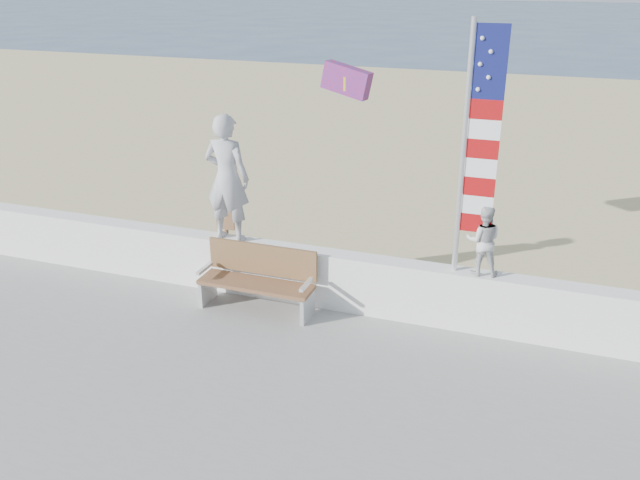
% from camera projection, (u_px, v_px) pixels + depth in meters
% --- Properties ---
extents(ground, '(220.00, 220.00, 0.00)m').
position_uv_depth(ground, '(261.00, 378.00, 9.15)').
color(ground, '#314863').
rests_on(ground, ground).
extents(sand, '(90.00, 40.00, 0.08)m').
position_uv_depth(sand, '(409.00, 186.00, 16.98)').
color(sand, '#CABC86').
rests_on(sand, ground).
extents(seawall, '(30.00, 0.35, 0.90)m').
position_uv_depth(seawall, '(312.00, 276.00, 10.65)').
color(seawall, white).
rests_on(seawall, boardwalk).
extents(adult, '(0.76, 0.51, 2.03)m').
position_uv_depth(adult, '(227.00, 178.00, 10.54)').
color(adult, '#A9AAB0').
rests_on(adult, seawall).
extents(child, '(0.55, 0.46, 1.02)m').
position_uv_depth(child, '(483.00, 241.00, 9.49)').
color(child, silver).
rests_on(child, seawall).
extents(bench, '(1.80, 0.57, 1.00)m').
position_uv_depth(bench, '(258.00, 278.00, 10.46)').
color(bench, brown).
rests_on(bench, boardwalk).
extents(flag, '(0.50, 0.08, 3.50)m').
position_uv_depth(flag, '(474.00, 141.00, 9.04)').
color(flag, silver).
rests_on(flag, seawall).
extents(parafoil_kite, '(0.98, 0.40, 0.65)m').
position_uv_depth(parafoil_kite, '(348.00, 81.00, 11.95)').
color(parafoil_kite, red).
rests_on(parafoil_kite, ground).
extents(sign, '(0.32, 0.07, 1.46)m').
position_uv_depth(sign, '(227.00, 239.00, 11.27)').
color(sign, brown).
rests_on(sign, sand).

